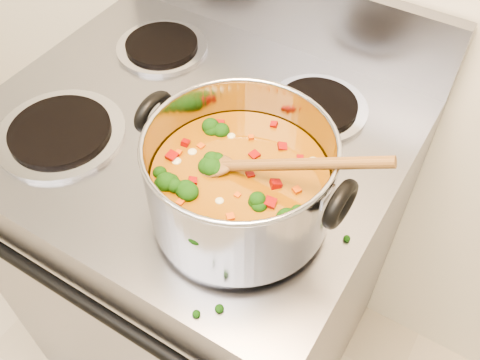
% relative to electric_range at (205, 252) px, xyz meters
% --- Properties ---
extents(electric_range, '(0.78, 0.70, 1.08)m').
position_rel_electric_range_xyz_m(electric_range, '(0.00, 0.00, 0.00)').
color(electric_range, gray).
rests_on(electric_range, ground).
extents(stockpot, '(0.34, 0.28, 0.17)m').
position_rel_electric_range_xyz_m(stockpot, '(0.19, -0.14, 0.54)').
color(stockpot, '#9B9BA2').
rests_on(stockpot, electric_range).
extents(wooden_spoon, '(0.29, 0.10, 0.12)m').
position_rel_electric_range_xyz_m(wooden_spoon, '(0.21, -0.14, 0.58)').
color(wooden_spoon, brown).
rests_on(wooden_spoon, stockpot).
extents(cooktop_crumbs, '(0.29, 0.31, 0.01)m').
position_rel_electric_range_xyz_m(cooktop_crumbs, '(0.18, -0.06, 0.46)').
color(cooktop_crumbs, black).
rests_on(cooktop_crumbs, electric_range).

